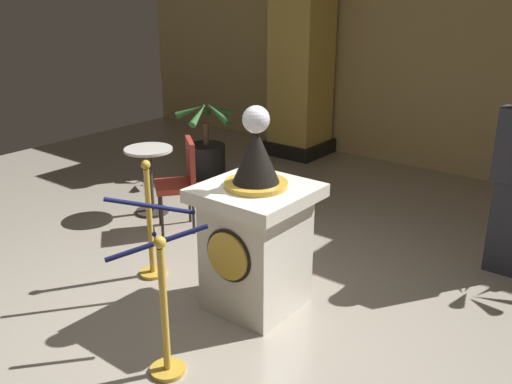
# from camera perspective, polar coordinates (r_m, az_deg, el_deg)

# --- Properties ---
(ground_plane) EXTENTS (11.08, 11.08, 0.00)m
(ground_plane) POSITION_cam_1_polar(r_m,az_deg,el_deg) (4.53, -3.80, -12.64)
(ground_plane) COLOR #9E9384
(back_wall) EXTENTS (11.08, 0.16, 3.46)m
(back_wall) POSITION_cam_1_polar(r_m,az_deg,el_deg) (7.97, 19.76, 13.86)
(back_wall) COLOR tan
(back_wall) RESTS_ON ground_plane
(pedestal_clock) EXTENTS (0.80, 0.80, 1.63)m
(pedestal_clock) POSITION_cam_1_polar(r_m,az_deg,el_deg) (4.42, -0.03, -4.16)
(pedestal_clock) COLOR silver
(pedestal_clock) RESTS_ON ground_plane
(stanchion_near) EXTENTS (0.24, 0.24, 1.06)m
(stanchion_near) POSITION_cam_1_polar(r_m,az_deg,el_deg) (5.08, -10.45, -4.32)
(stanchion_near) COLOR gold
(stanchion_near) RESTS_ON ground_plane
(stanchion_far) EXTENTS (0.24, 0.24, 0.99)m
(stanchion_far) POSITION_cam_1_polar(r_m,az_deg,el_deg) (3.86, -9.03, -13.19)
(stanchion_far) COLOR gold
(stanchion_far) RESTS_ON ground_plane
(velvet_rope) EXTENTS (1.02, 1.01, 0.22)m
(velvet_rope) POSITION_cam_1_polar(r_m,az_deg,el_deg) (4.27, -10.18, -3.09)
(velvet_rope) COLOR #141947
(column_left) EXTENTS (0.85, 0.85, 3.32)m
(column_left) POSITION_cam_1_polar(r_m,az_deg,el_deg) (8.46, 4.60, 14.68)
(column_left) COLOR black
(column_left) RESTS_ON ground_plane
(potted_palm_left) EXTENTS (0.75, 0.76, 1.05)m
(potted_palm_left) POSITION_cam_1_polar(r_m,az_deg,el_deg) (7.58, -4.93, 3.87)
(potted_palm_left) COLOR black
(potted_palm_left) RESTS_ON ground_plane
(cafe_table) EXTENTS (0.53, 0.53, 0.75)m
(cafe_table) POSITION_cam_1_polar(r_m,az_deg,el_deg) (6.42, -10.53, 1.94)
(cafe_table) COLOR #332D28
(cafe_table) RESTS_ON ground_plane
(cafe_chair_red) EXTENTS (0.56, 0.56, 0.96)m
(cafe_chair_red) POSITION_cam_1_polar(r_m,az_deg,el_deg) (5.92, -7.38, 1.50)
(cafe_chair_red) COLOR black
(cafe_chair_red) RESTS_ON ground_plane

